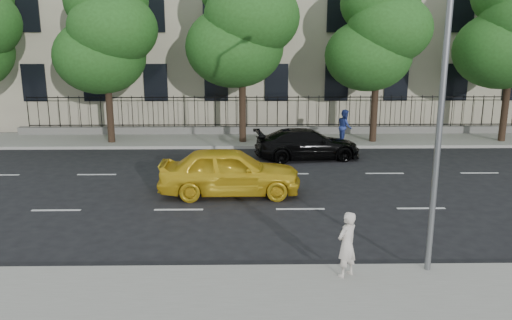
{
  "coord_description": "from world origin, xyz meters",
  "views": [
    {
      "loc": [
        -1.72,
        -13.07,
        5.37
      ],
      "look_at": [
        -1.45,
        3.0,
        1.55
      ],
      "focal_mm": 35.0,
      "sensor_mm": 36.0,
      "label": 1
    }
  ],
  "objects_px": {
    "woman_near": "(347,244)",
    "street_light": "(437,52)",
    "yellow_taxi": "(230,171)",
    "black_sedan": "(307,144)"
  },
  "relations": [
    {
      "from": "street_light",
      "to": "black_sedan",
      "type": "relative_size",
      "value": 1.64
    },
    {
      "from": "street_light",
      "to": "woman_near",
      "type": "xyz_separation_m",
      "value": [
        -1.99,
        -0.83,
        -4.23
      ]
    },
    {
      "from": "street_light",
      "to": "yellow_taxi",
      "type": "relative_size",
      "value": 1.6
    },
    {
      "from": "street_light",
      "to": "woman_near",
      "type": "bearing_deg",
      "value": -157.39
    },
    {
      "from": "yellow_taxi",
      "to": "woman_near",
      "type": "bearing_deg",
      "value": -157.96
    },
    {
      "from": "woman_near",
      "to": "street_light",
      "type": "bearing_deg",
      "value": 162.93
    },
    {
      "from": "yellow_taxi",
      "to": "woman_near",
      "type": "relative_size",
      "value": 3.29
    },
    {
      "from": "yellow_taxi",
      "to": "street_light",
      "type": "bearing_deg",
      "value": -141.66
    },
    {
      "from": "street_light",
      "to": "black_sedan",
      "type": "distance_m",
      "value": 12.4
    },
    {
      "from": "black_sedan",
      "to": "woman_near",
      "type": "distance_m",
      "value": 12.34
    }
  ]
}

